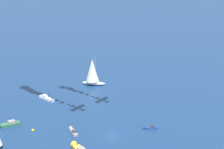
{
  "coord_description": "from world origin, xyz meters",
  "views": [
    {
      "loc": [
        23.01,
        139.9,
        71.93
      ],
      "look_at": [
        0.3,
        -0.36,
        21.57
      ],
      "focal_mm": 72.9,
      "sensor_mm": 36.0,
      "label": 1
    }
  ],
  "objects": [
    {
      "name": "marker_buoy",
      "position": [
        27.47,
        -5.96,
        0.39
      ],
      "size": [
        1.1,
        1.1,
        2.1
      ],
      "color": "yellow",
      "rests_on": "ground_plane"
    },
    {
      "name": "ground_plane",
      "position": [
        0.0,
        0.0,
        0.0
      ],
      "size": [
        2000.0,
        2000.0,
        0.0
      ],
      "primitive_type": "plane",
      "color": "navy"
    },
    {
      "name": "sailboat_ahead",
      "position": [
        1.25,
        -48.58,
        6.13
      ],
      "size": [
        10.78,
        7.31,
        13.42
      ],
      "color": "white",
      "rests_on": "ground_plane"
    },
    {
      "name": "motorboat_offshore",
      "position": [
        13.67,
        -2.75,
        0.48
      ],
      "size": [
        2.9,
        6.34,
        1.78
      ],
      "color": "#9E9993",
      "rests_on": "ground_plane"
    },
    {
      "name": "motorboat_far_port",
      "position": [
        -13.52,
        -1.66,
        0.41
      ],
      "size": [
        5.37,
        1.82,
        1.53
      ],
      "color": "#23478C",
      "rests_on": "ground_plane"
    },
    {
      "name": "motorboat_far_stbd",
      "position": [
        36.67,
        -11.31,
        0.68
      ],
      "size": [
        8.9,
        4.66,
        2.5
      ],
      "color": "#33704C",
      "rests_on": "ground_plane"
    },
    {
      "name": "motorboat_trailing",
      "position": [
        21.76,
        -33.99,
        0.6
      ],
      "size": [
        6.29,
        7.24,
        2.22
      ],
      "color": "white",
      "rests_on": "ground_plane"
    }
  ]
}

